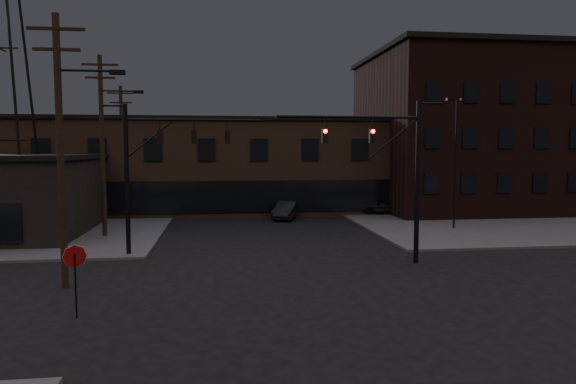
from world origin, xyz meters
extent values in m
plane|color=black|center=(0.00, 0.00, 0.00)|extent=(140.00, 140.00, 0.00)
cube|color=#474744|center=(22.00, 22.00, 0.07)|extent=(30.00, 30.00, 0.15)
cube|color=brown|center=(0.00, 28.00, 4.00)|extent=(40.00, 12.00, 8.00)
cube|color=black|center=(22.00, 26.00, 7.00)|extent=(22.00, 16.00, 14.00)
cylinder|color=black|center=(6.50, 4.50, 4.00)|extent=(0.24, 0.24, 8.00)
cylinder|color=black|center=(3.00, 4.50, 7.20)|extent=(7.00, 0.14, 0.14)
cube|color=#FF140C|center=(4.17, 4.50, 6.30)|extent=(0.28, 0.22, 0.70)
cube|color=#FF140C|center=(1.83, 4.50, 6.30)|extent=(0.28, 0.22, 0.70)
cylinder|color=black|center=(-8.00, 8.00, 4.00)|extent=(0.24, 0.24, 8.00)
cylinder|color=black|center=(-4.50, 8.00, 7.20)|extent=(7.00, 0.14, 0.14)
cube|color=black|center=(-6.25, 8.00, 6.30)|extent=(0.28, 0.22, 0.70)
cube|color=black|center=(-4.50, 8.00, 6.30)|extent=(0.28, 0.22, 0.70)
cube|color=black|center=(-2.75, 8.00, 6.30)|extent=(0.28, 0.22, 0.70)
cylinder|color=black|center=(-8.00, -2.00, 1.10)|extent=(0.06, 0.06, 2.20)
cylinder|color=maroon|center=(-8.00, -1.98, 2.10)|extent=(0.72, 0.33, 0.76)
cylinder|color=black|center=(-9.50, 2.00, 5.50)|extent=(0.28, 0.28, 11.00)
cube|color=black|center=(-9.50, 2.00, 10.40)|extent=(2.20, 0.12, 0.12)
cube|color=black|center=(-9.50, 2.00, 9.60)|extent=(1.80, 0.12, 0.12)
cube|color=black|center=(-7.20, 2.00, 8.75)|extent=(0.60, 0.25, 0.18)
cylinder|color=black|center=(-10.50, 14.00, 5.75)|extent=(0.28, 0.28, 11.50)
cube|color=black|center=(-10.50, 14.00, 10.90)|extent=(2.20, 0.12, 0.12)
cube|color=black|center=(-10.50, 14.00, 10.10)|extent=(1.80, 0.12, 0.12)
cube|color=black|center=(-8.20, 14.00, 9.25)|extent=(0.60, 0.25, 0.18)
cylinder|color=black|center=(-11.50, 26.00, 5.50)|extent=(0.28, 0.28, 11.00)
cube|color=black|center=(-11.50, 26.00, 10.40)|extent=(2.20, 0.12, 0.12)
cube|color=black|center=(-11.50, 26.00, 9.60)|extent=(1.80, 0.12, 0.12)
cylinder|color=black|center=(13.00, 14.00, 4.50)|extent=(0.14, 0.14, 9.00)
cube|color=black|center=(12.50, 14.00, 9.05)|extent=(0.50, 0.28, 0.18)
cube|color=black|center=(13.50, 14.00, 9.05)|extent=(0.50, 0.28, 0.18)
cylinder|color=black|center=(19.00, 19.00, 4.50)|extent=(0.14, 0.14, 9.00)
cube|color=black|center=(18.50, 19.00, 9.05)|extent=(0.50, 0.28, 0.18)
cube|color=black|center=(19.50, 19.00, 9.05)|extent=(0.50, 0.28, 0.18)
imported|color=black|center=(10.32, 22.39, 0.86)|extent=(4.40, 2.53, 1.41)
imported|color=silver|center=(20.98, 20.91, 0.80)|extent=(4.81, 3.31, 1.29)
imported|color=black|center=(2.18, 21.26, 0.72)|extent=(2.96, 4.61, 1.44)
camera|label=1|loc=(-3.13, -19.67, 5.70)|focal=32.00mm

